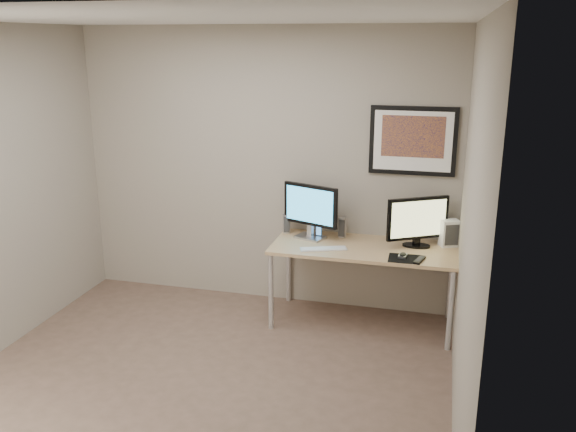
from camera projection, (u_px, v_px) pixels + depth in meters
name	position (u px, v px, depth m)	size (l,w,h in m)	color
floor	(201.00, 386.00, 4.51)	(3.60, 3.60, 0.00)	brown
room	(216.00, 157.00, 4.47)	(3.60, 3.60, 3.60)	white
desk	(364.00, 254.00, 5.33)	(1.60, 0.70, 0.73)	#9D774C
framed_art	(413.00, 141.00, 5.29)	(0.75, 0.04, 0.60)	black
monitor_large	(310.00, 209.00, 5.46)	(0.52, 0.25, 0.50)	#ACACB1
monitor_tv	(418.00, 221.00, 5.24)	(0.50, 0.32, 0.44)	black
speaker_left	(287.00, 223.00, 5.67)	(0.07, 0.07, 0.18)	#ACACB1
speaker_right	(342.00, 227.00, 5.55)	(0.07, 0.07, 0.19)	#ACACB1
phone_dock	(319.00, 231.00, 5.53)	(0.06, 0.06, 0.13)	black
keyboard	(324.00, 249.00, 5.24)	(0.40, 0.11, 0.01)	silver
mousepad	(404.00, 259.00, 5.02)	(0.26, 0.23, 0.00)	black
mouse	(403.00, 255.00, 5.05)	(0.06, 0.10, 0.03)	black
remote	(419.00, 260.00, 4.97)	(0.05, 0.19, 0.02)	black
fan_unit	(449.00, 233.00, 5.30)	(0.15, 0.11, 0.23)	white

